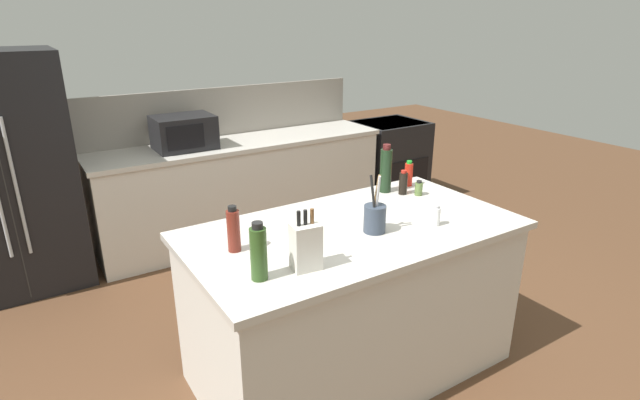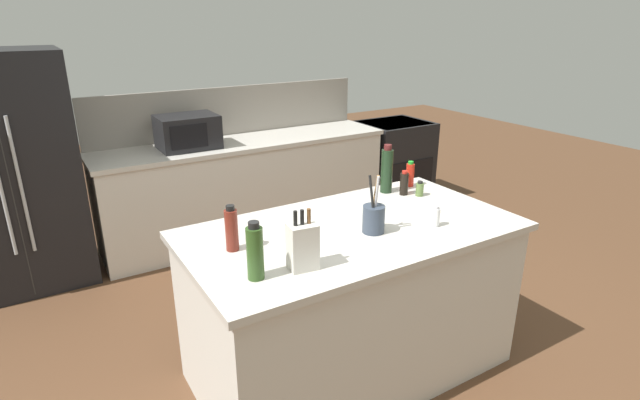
{
  "view_description": "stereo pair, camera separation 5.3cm",
  "coord_description": "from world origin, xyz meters",
  "px_view_note": "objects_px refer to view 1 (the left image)",
  "views": [
    {
      "loc": [
        -1.52,
        -2.04,
        2.04
      ],
      "look_at": [
        0.0,
        0.35,
        0.99
      ],
      "focal_mm": 28.0,
      "sensor_mm": 36.0,
      "label": 1
    },
    {
      "loc": [
        -1.47,
        -2.06,
        2.04
      ],
      "look_at": [
        0.0,
        0.35,
        0.99
      ],
      "focal_mm": 28.0,
      "sensor_mm": 36.0,
      "label": 2
    }
  ],
  "objects_px": {
    "microwave": "(184,132)",
    "olive_oil_bottle": "(259,253)",
    "utensil_crock": "(375,217)",
    "wine_bottle": "(386,170)",
    "knife_block": "(306,246)",
    "soy_sauce_bottle": "(403,183)",
    "salt_shaker": "(436,216)",
    "range_oven": "(388,161)",
    "refrigerator": "(5,176)",
    "spice_jar_oregano": "(419,188)",
    "hot_sauce_bottle": "(409,174)",
    "vinegar_bottle": "(234,230)"
  },
  "relations": [
    {
      "from": "refrigerator",
      "to": "salt_shaker",
      "type": "xyz_separation_m",
      "value": [
        2.0,
        -2.47,
        0.09
      ]
    },
    {
      "from": "refrigerator",
      "to": "salt_shaker",
      "type": "distance_m",
      "value": 3.18
    },
    {
      "from": "spice_jar_oregano",
      "to": "knife_block",
      "type": "bearing_deg",
      "value": -157.63
    },
    {
      "from": "utensil_crock",
      "to": "olive_oil_bottle",
      "type": "relative_size",
      "value": 1.18
    },
    {
      "from": "spice_jar_oregano",
      "to": "olive_oil_bottle",
      "type": "bearing_deg",
      "value": -162.06
    },
    {
      "from": "refrigerator",
      "to": "spice_jar_oregano",
      "type": "height_order",
      "value": "refrigerator"
    },
    {
      "from": "utensil_crock",
      "to": "hot_sauce_bottle",
      "type": "relative_size",
      "value": 1.83
    },
    {
      "from": "soy_sauce_bottle",
      "to": "utensil_crock",
      "type": "bearing_deg",
      "value": -144.67
    },
    {
      "from": "range_oven",
      "to": "wine_bottle",
      "type": "distance_m",
      "value": 2.5
    },
    {
      "from": "wine_bottle",
      "to": "range_oven",
      "type": "bearing_deg",
      "value": 49.12
    },
    {
      "from": "microwave",
      "to": "vinegar_bottle",
      "type": "relative_size",
      "value": 2.13
    },
    {
      "from": "hot_sauce_bottle",
      "to": "spice_jar_oregano",
      "type": "bearing_deg",
      "value": -112.2
    },
    {
      "from": "refrigerator",
      "to": "salt_shaker",
      "type": "height_order",
      "value": "refrigerator"
    },
    {
      "from": "refrigerator",
      "to": "microwave",
      "type": "height_order",
      "value": "refrigerator"
    },
    {
      "from": "salt_shaker",
      "to": "soy_sauce_bottle",
      "type": "height_order",
      "value": "soy_sauce_bottle"
    },
    {
      "from": "olive_oil_bottle",
      "to": "hot_sauce_bottle",
      "type": "xyz_separation_m",
      "value": [
        1.43,
        0.62,
        -0.05
      ]
    },
    {
      "from": "utensil_crock",
      "to": "olive_oil_bottle",
      "type": "distance_m",
      "value": 0.76
    },
    {
      "from": "refrigerator",
      "to": "wine_bottle",
      "type": "relative_size",
      "value": 5.67
    },
    {
      "from": "range_oven",
      "to": "knife_block",
      "type": "height_order",
      "value": "knife_block"
    },
    {
      "from": "hot_sauce_bottle",
      "to": "wine_bottle",
      "type": "bearing_deg",
      "value": -176.9
    },
    {
      "from": "knife_block",
      "to": "utensil_crock",
      "type": "xyz_separation_m",
      "value": [
        0.53,
        0.16,
        -0.03
      ]
    },
    {
      "from": "vinegar_bottle",
      "to": "wine_bottle",
      "type": "xyz_separation_m",
      "value": [
        1.2,
        0.29,
        0.04
      ]
    },
    {
      "from": "refrigerator",
      "to": "olive_oil_bottle",
      "type": "xyz_separation_m",
      "value": [
        0.91,
        -2.49,
        0.16
      ]
    },
    {
      "from": "wine_bottle",
      "to": "hot_sauce_bottle",
      "type": "height_order",
      "value": "wine_bottle"
    },
    {
      "from": "microwave",
      "to": "wine_bottle",
      "type": "bearing_deg",
      "value": -67.62
    },
    {
      "from": "salt_shaker",
      "to": "wine_bottle",
      "type": "bearing_deg",
      "value": 78.27
    },
    {
      "from": "range_oven",
      "to": "soy_sauce_bottle",
      "type": "xyz_separation_m",
      "value": [
        -1.51,
        -1.93,
        0.55
      ]
    },
    {
      "from": "salt_shaker",
      "to": "spice_jar_oregano",
      "type": "bearing_deg",
      "value": 58.1
    },
    {
      "from": "microwave",
      "to": "olive_oil_bottle",
      "type": "bearing_deg",
      "value": -100.79
    },
    {
      "from": "spice_jar_oregano",
      "to": "olive_oil_bottle",
      "type": "distance_m",
      "value": 1.43
    },
    {
      "from": "utensil_crock",
      "to": "olive_oil_bottle",
      "type": "height_order",
      "value": "utensil_crock"
    },
    {
      "from": "olive_oil_bottle",
      "to": "range_oven",
      "type": "bearing_deg",
      "value": 41.06
    },
    {
      "from": "refrigerator",
      "to": "soy_sauce_bottle",
      "type": "height_order",
      "value": "refrigerator"
    },
    {
      "from": "knife_block",
      "to": "vinegar_bottle",
      "type": "distance_m",
      "value": 0.4
    },
    {
      "from": "knife_block",
      "to": "utensil_crock",
      "type": "height_order",
      "value": "utensil_crock"
    },
    {
      "from": "utensil_crock",
      "to": "vinegar_bottle",
      "type": "relative_size",
      "value": 1.35
    },
    {
      "from": "vinegar_bottle",
      "to": "olive_oil_bottle",
      "type": "height_order",
      "value": "olive_oil_bottle"
    },
    {
      "from": "refrigerator",
      "to": "utensil_crock",
      "type": "relative_size",
      "value": 5.68
    },
    {
      "from": "range_oven",
      "to": "utensil_crock",
      "type": "xyz_separation_m",
      "value": [
        -2.05,
        -2.31,
        0.56
      ]
    },
    {
      "from": "spice_jar_oregano",
      "to": "wine_bottle",
      "type": "bearing_deg",
      "value": 128.95
    },
    {
      "from": "wine_bottle",
      "to": "olive_oil_bottle",
      "type": "distance_m",
      "value": 1.36
    },
    {
      "from": "spice_jar_oregano",
      "to": "salt_shaker",
      "type": "relative_size",
      "value": 0.84
    },
    {
      "from": "range_oven",
      "to": "hot_sauce_bottle",
      "type": "relative_size",
      "value": 5.24
    },
    {
      "from": "soy_sauce_bottle",
      "to": "salt_shaker",
      "type": "bearing_deg",
      "value": -111.1
    },
    {
      "from": "wine_bottle",
      "to": "olive_oil_bottle",
      "type": "height_order",
      "value": "wine_bottle"
    },
    {
      "from": "vinegar_bottle",
      "to": "olive_oil_bottle",
      "type": "distance_m",
      "value": 0.32
    },
    {
      "from": "knife_block",
      "to": "wine_bottle",
      "type": "distance_m",
      "value": 1.18
    },
    {
      "from": "soy_sauce_bottle",
      "to": "refrigerator",
      "type": "bearing_deg",
      "value": 137.94
    },
    {
      "from": "refrigerator",
      "to": "knife_block",
      "type": "bearing_deg",
      "value": -65.78
    },
    {
      "from": "utensil_crock",
      "to": "hot_sauce_bottle",
      "type": "bearing_deg",
      "value": 35.77
    }
  ]
}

